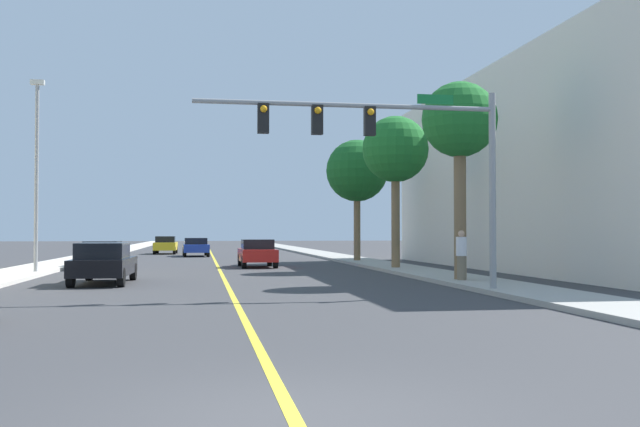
{
  "coord_description": "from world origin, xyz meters",
  "views": [
    {
      "loc": [
        -0.91,
        -6.94,
        1.82
      ],
      "look_at": [
        3.83,
        21.4,
        2.56
      ],
      "focal_mm": 40.2,
      "sensor_mm": 36.0,
      "label": 1
    }
  ],
  "objects": [
    {
      "name": "lane_marking_center",
      "position": [
        0.0,
        42.0,
        0.0
      ],
      "size": [
        0.16,
        144.0,
        0.01
      ],
      "primitive_type": "cube",
      "color": "yellow",
      "rests_on": "ground"
    },
    {
      "name": "traffic_signal_mast",
      "position": [
        4.62,
        13.17,
        4.45
      ],
      "size": [
        8.92,
        0.36,
        5.81
      ],
      "color": "gray",
      "rests_on": "sidewalk_right"
    },
    {
      "name": "pedestrian",
      "position": [
        8.06,
        16.83,
        1.01
      ],
      "size": [
        0.38,
        0.38,
        1.72
      ],
      "rotation": [
        0.0,
        0.0,
        1.81
      ],
      "color": "#726651",
      "rests_on": "sidewalk_right"
    },
    {
      "name": "sidewalk_left",
      "position": [
        -8.54,
        42.0,
        0.07
      ],
      "size": [
        2.55,
        168.0,
        0.15
      ],
      "primitive_type": "cube",
      "color": "beige",
      "rests_on": "ground"
    },
    {
      "name": "car_blue",
      "position": [
        -1.25,
        47.22,
        0.72
      ],
      "size": [
        2.03,
        4.55,
        1.37
      ],
      "rotation": [
        0.0,
        0.0,
        0.04
      ],
      "color": "#1E389E",
      "rests_on": "ground"
    },
    {
      "name": "palm_near",
      "position": [
        8.16,
        17.21,
        5.67
      ],
      "size": [
        2.69,
        2.69,
        7.01
      ],
      "color": "brown",
      "rests_on": "sidewalk_right"
    },
    {
      "name": "street_lamp",
      "position": [
        -7.76,
        24.84,
        4.64
      ],
      "size": [
        0.56,
        0.28,
        8.12
      ],
      "color": "gray",
      "rests_on": "sidewalk_left"
    },
    {
      "name": "sidewalk_right",
      "position": [
        8.54,
        42.0,
        0.07
      ],
      "size": [
        2.55,
        168.0,
        0.15
      ],
      "primitive_type": "cube",
      "color": "#9E9B93",
      "rests_on": "ground"
    },
    {
      "name": "ground",
      "position": [
        0.0,
        42.0,
        0.0
      ],
      "size": [
        192.0,
        192.0,
        0.0
      ],
      "primitive_type": "plane",
      "color": "#38383A"
    },
    {
      "name": "palm_far",
      "position": [
        8.21,
        34.34,
        5.4
      ],
      "size": [
        3.66,
        3.66,
        7.13
      ],
      "color": "brown",
      "rests_on": "sidewalk_right"
    },
    {
      "name": "palm_mid",
      "position": [
        8.18,
        25.78,
        5.65
      ],
      "size": [
        3.14,
        3.14,
        7.16
      ],
      "color": "brown",
      "rests_on": "sidewalk_right"
    },
    {
      "name": "car_red",
      "position": [
        1.99,
        30.03,
        0.74
      ],
      "size": [
        1.85,
        3.86,
        1.43
      ],
      "rotation": [
        0.0,
        0.0,
        0.02
      ],
      "color": "red",
      "rests_on": "ground"
    },
    {
      "name": "car_yellow",
      "position": [
        -3.75,
        53.52,
        0.74
      ],
      "size": [
        1.84,
        4.29,
        1.46
      ],
      "rotation": [
        0.0,
        0.0,
        -0.01
      ],
      "color": "gold",
      "rests_on": "ground"
    },
    {
      "name": "car_silver",
      "position": [
        -5.73,
        30.07,
        0.72
      ],
      "size": [
        1.89,
        4.53,
        1.35
      ],
      "rotation": [
        0.0,
        0.0,
        3.14
      ],
      "color": "#BCBCC1",
      "rests_on": "ground"
    },
    {
      "name": "car_black",
      "position": [
        -4.25,
        19.07,
        0.75
      ],
      "size": [
        1.91,
        4.6,
        1.44
      ],
      "rotation": [
        0.0,
        0.0,
        -0.02
      ],
      "color": "black",
      "rests_on": "ground"
    }
  ]
}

